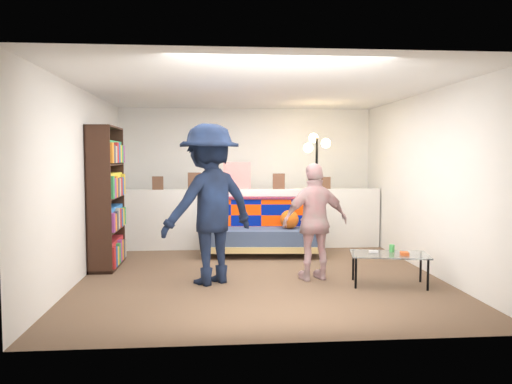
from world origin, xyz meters
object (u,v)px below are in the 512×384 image
(coffee_table, at_px, (390,256))
(floor_lamp, at_px, (316,168))
(futon_sofa, at_px, (262,231))
(person_left, at_px, (209,204))
(bookshelf, at_px, (106,202))
(person_right, at_px, (315,222))

(coffee_table, relative_size, floor_lamp, 0.51)
(futon_sofa, xyz_separation_m, person_left, (-0.82, -1.73, 0.60))
(futon_sofa, relative_size, bookshelf, 0.97)
(futon_sofa, distance_m, floor_lamp, 1.34)
(floor_lamp, bearing_deg, coffee_table, -78.47)
(futon_sofa, relative_size, person_right, 1.30)
(floor_lamp, xyz_separation_m, person_right, (-0.39, -1.85, -0.63))
(person_right, bearing_deg, futon_sofa, -85.42)
(bookshelf, distance_m, coffee_table, 3.87)
(bookshelf, height_order, coffee_table, bookshelf)
(coffee_table, bearing_deg, futon_sofa, 123.36)
(person_right, bearing_deg, bookshelf, -31.55)
(floor_lamp, relative_size, person_left, 0.99)
(bookshelf, distance_m, person_right, 2.93)
(person_left, bearing_deg, coffee_table, 138.01)
(coffee_table, bearing_deg, person_left, 172.08)
(coffee_table, xyz_separation_m, person_left, (-2.15, 0.30, 0.61))
(coffee_table, height_order, floor_lamp, floor_lamp)
(person_left, bearing_deg, floor_lamp, -165.88)
(coffee_table, distance_m, floor_lamp, 2.46)
(bookshelf, xyz_separation_m, floor_lamp, (3.14, 0.87, 0.45))
(floor_lamp, bearing_deg, bookshelf, -164.49)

